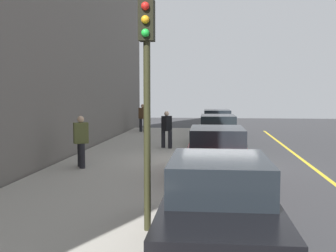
{
  "coord_description": "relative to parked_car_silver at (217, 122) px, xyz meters",
  "views": [
    {
      "loc": [
        14.47,
        -0.24,
        2.58
      ],
      "look_at": [
        0.34,
        -1.77,
        1.44
      ],
      "focal_mm": 44.58,
      "sensor_mm": 36.0,
      "label": 1
    }
  ],
  "objects": [
    {
      "name": "ground_plane",
      "position": [
        11.5,
        -0.02,
        -0.76
      ],
      "size": [
        56.0,
        56.0,
        0.0
      ],
      "primitive_type": "plane",
      "color": "#333335"
    },
    {
      "name": "sidewalk",
      "position": [
        11.5,
        -3.32,
        -0.68
      ],
      "size": [
        28.0,
        4.6,
        0.15
      ],
      "primitive_type": "cube",
      "color": "#A39E93",
      "rests_on": "ground"
    },
    {
      "name": "lane_stripe_centre",
      "position": [
        11.5,
        3.18,
        -0.76
      ],
      "size": [
        28.0,
        0.14,
        0.01
      ],
      "primitive_type": "cube",
      "color": "gold",
      "rests_on": "ground"
    },
    {
      "name": "snow_bank_curb",
      "position": [
        13.09,
        -0.72,
        -0.65
      ],
      "size": [
        5.47,
        0.56,
        0.22
      ],
      "primitive_type": "cube",
      "color": "white",
      "rests_on": "ground"
    },
    {
      "name": "parked_car_silver",
      "position": [
        0.0,
        0.0,
        0.0
      ],
      "size": [
        4.84,
        1.99,
        1.51
      ],
      "color": "black",
      "rests_on": "ground"
    },
    {
      "name": "parked_car_green",
      "position": [
        6.27,
        -0.02,
        -0.0
      ],
      "size": [
        4.77,
        1.96,
        1.51
      ],
      "color": "black",
      "rests_on": "ground"
    },
    {
      "name": "parked_car_red",
      "position": [
        13.38,
        -0.12,
        -0.0
      ],
      "size": [
        4.51,
        1.95,
        1.51
      ],
      "color": "black",
      "rests_on": "ground"
    },
    {
      "name": "parked_car_black",
      "position": [
        19.29,
        -0.14,
        -0.0
      ],
      "size": [
        4.25,
        1.94,
        1.51
      ],
      "color": "black",
      "rests_on": "ground"
    },
    {
      "name": "pedestrian_brown_coat",
      "position": [
        0.35,
        -4.61,
        0.3
      ],
      "size": [
        0.51,
        0.55,
        1.71
      ],
      "color": "black",
      "rests_on": "sidewalk"
    },
    {
      "name": "pedestrian_olive_coat",
      "position": [
        12.93,
        -4.51,
        0.29
      ],
      "size": [
        0.51,
        0.53,
        1.68
      ],
      "color": "black",
      "rests_on": "sidewalk"
    },
    {
      "name": "pedestrian_black_coat",
      "position": [
        7.91,
        -2.27,
        0.26
      ],
      "size": [
        0.52,
        0.5,
        1.62
      ],
      "color": "black",
      "rests_on": "sidewalk"
    },
    {
      "name": "traffic_light_pole",
      "position": [
        18.85,
        -1.39,
        2.12
      ],
      "size": [
        0.35,
        0.26,
        4.0
      ],
      "color": "#2D2D19",
      "rests_on": "sidewalk"
    },
    {
      "name": "rolling_suitcase",
      "position": [
        -0.17,
        -4.51,
        -0.37
      ],
      "size": [
        0.34,
        0.22,
        0.84
      ],
      "color": "black",
      "rests_on": "sidewalk"
    }
  ]
}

